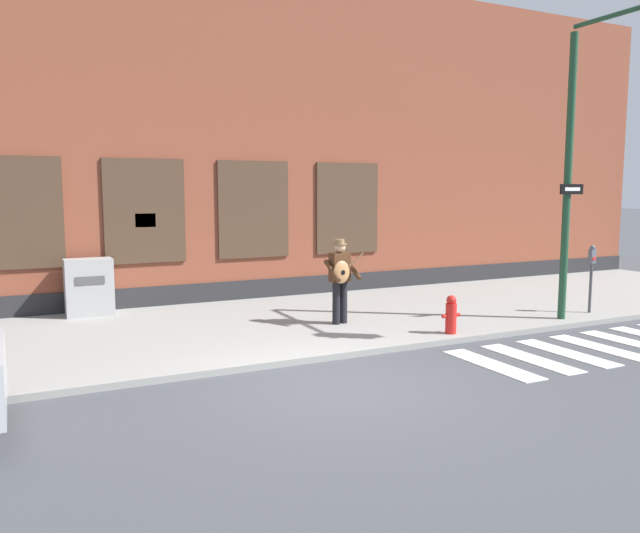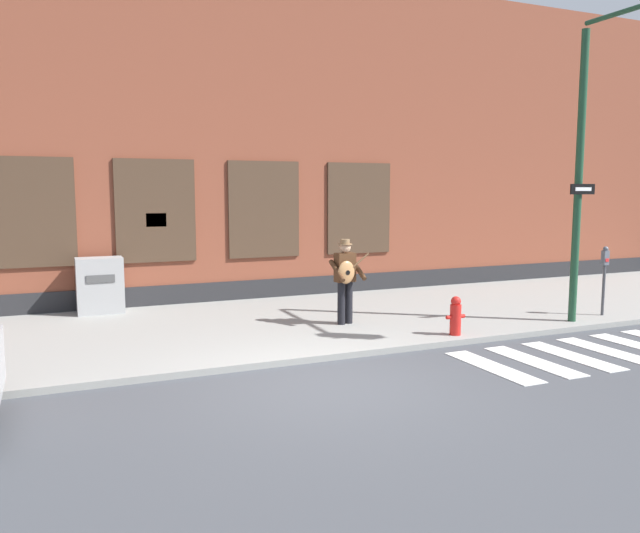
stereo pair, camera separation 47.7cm
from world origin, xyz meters
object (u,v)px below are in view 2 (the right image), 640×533
Objects in this scene: busker at (345,276)px; utility_box at (100,285)px; traffic_light at (628,112)px; fire_hydrant at (456,316)px; parking_meter at (605,270)px.

busker is 5.25m from utility_box.
traffic_light is at bearing -31.38° from busker.
fire_hydrant is (1.41, -1.61, -0.59)m from busker.
traffic_light is at bearing -19.11° from fire_hydrant.
busker is 0.28× the size of traffic_light.
parking_meter reaches higher than utility_box.
busker is 2.22m from fire_hydrant.
busker is 5.81m from traffic_light.
parking_meter is (1.04, 1.25, -3.00)m from traffic_light.
busker is 1.40× the size of utility_box.
busker is 1.15× the size of parking_meter.
parking_meter is 10.52m from utility_box.
parking_meter is at bearing 4.03° from fire_hydrant.
busker reaches higher than fire_hydrant.
busker is at bearing 148.62° from traffic_light.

